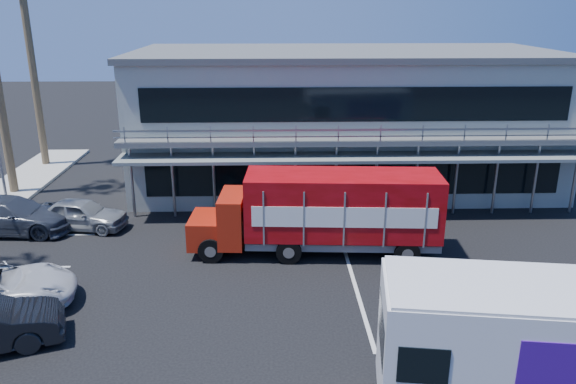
{
  "coord_description": "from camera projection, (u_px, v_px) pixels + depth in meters",
  "views": [
    {
      "loc": [
        -0.93,
        -15.78,
        9.56
      ],
      "look_at": [
        -0.3,
        5.98,
        2.3
      ],
      "focal_mm": 35.0,
      "sensor_mm": 36.0,
      "label": 1
    }
  ],
  "objects": [
    {
      "name": "ground",
      "position": [
        303.0,
        318.0,
        18.01
      ],
      "size": [
        120.0,
        120.0,
        0.0
      ],
      "primitive_type": "plane",
      "color": "black",
      "rests_on": "ground"
    },
    {
      "name": "building",
      "position": [
        343.0,
        117.0,
        31.1
      ],
      "size": [
        22.4,
        12.0,
        7.3
      ],
      "color": "#A6AA9C",
      "rests_on": "ground"
    },
    {
      "name": "red_truck",
      "position": [
        325.0,
        210.0,
        22.25
      ],
      "size": [
        10.0,
        2.94,
        3.32
      ],
      "rotation": [
        0.0,
        0.0,
        -0.06
      ],
      "color": "#A61D0D",
      "rests_on": "ground"
    },
    {
      "name": "white_van",
      "position": [
        547.0,
        356.0,
        12.8
      ],
      "size": [
        7.85,
        3.63,
        3.69
      ],
      "rotation": [
        0.0,
        0.0,
        -0.14
      ],
      "color": "silver",
      "rests_on": "ground"
    },
    {
      "name": "parked_car_d",
      "position": [
        10.0,
        215.0,
        24.63
      ],
      "size": [
        5.59,
        2.53,
        1.59
      ],
      "primitive_type": "imported",
      "rotation": [
        0.0,
        0.0,
        1.51
      ],
      "color": "#303540",
      "rests_on": "ground"
    },
    {
      "name": "parked_car_e",
      "position": [
        81.0,
        214.0,
        25.06
      ],
      "size": [
        4.3,
        2.34,
        1.39
      ],
      "primitive_type": "imported",
      "rotation": [
        0.0,
        0.0,
        1.39
      ],
      "color": "gray",
      "rests_on": "ground"
    }
  ]
}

